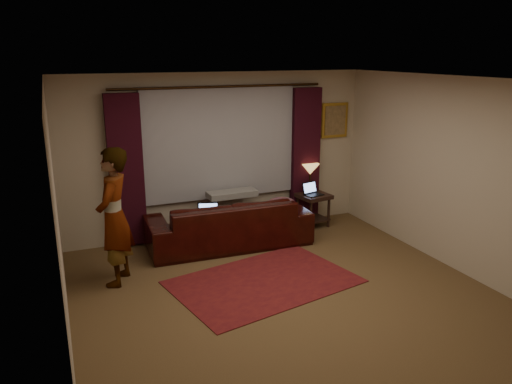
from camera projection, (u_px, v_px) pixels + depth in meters
floor at (286, 295)px, 6.16m from camera, size 5.00×5.00×0.01m
ceiling at (289, 80)px, 5.45m from camera, size 5.00×5.00×0.02m
wall_back at (220, 155)px, 8.03m from camera, size 5.00×0.02×2.60m
wall_front at (439, 282)px, 3.58m from camera, size 5.00×0.02×2.60m
wall_left at (58, 221)px, 4.89m from camera, size 0.02×5.00×2.60m
wall_right at (454, 175)px, 6.72m from camera, size 0.02×5.00×2.60m
sheer_curtain at (220, 143)px, 7.92m from camera, size 2.50×0.05×1.80m
drape_left at (126, 171)px, 7.41m from camera, size 0.50×0.14×2.30m
drape_right at (305, 156)px, 8.51m from camera, size 0.50×0.14×2.30m
curtain_rod at (220, 87)px, 7.64m from camera, size 0.04×0.04×3.40m
picture_frame at (335, 120)px, 8.65m from camera, size 0.50×0.04×0.60m
sofa at (229, 214)px, 7.63m from camera, size 2.52×1.16×1.00m
throw_blanket at (232, 177)px, 7.81m from camera, size 0.79×0.33×0.09m
clothing_pile at (281, 205)px, 7.77m from camera, size 0.56×0.49×0.20m
laptop_sofa at (208, 212)px, 7.35m from camera, size 0.40×0.41×0.23m
area_rug at (264, 282)px, 6.50m from camera, size 2.56×1.97×0.01m
end_table at (313, 210)px, 8.54m from camera, size 0.56×0.56×0.57m
tiffany_lamp at (310, 178)px, 8.54m from camera, size 0.41×0.41×0.49m
laptop_table at (314, 189)px, 8.37m from camera, size 0.36×0.38×0.21m
person at (114, 217)px, 6.27m from camera, size 0.69×0.69×1.78m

